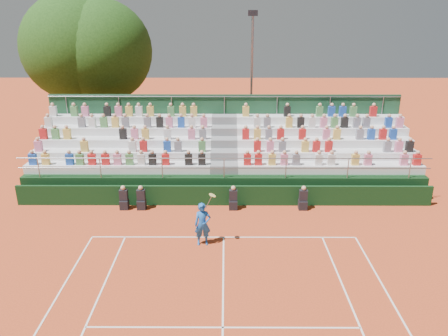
{
  "coord_description": "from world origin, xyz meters",
  "views": [
    {
      "loc": [
        0.08,
        -16.08,
        8.93
      ],
      "look_at": [
        0.0,
        3.5,
        1.8
      ],
      "focal_mm": 35.0,
      "sensor_mm": 36.0,
      "label": 1
    }
  ],
  "objects_px": {
    "tree_east": "(101,51)",
    "floodlight_mast": "(252,72)",
    "tennis_player": "(203,224)",
    "tree_west": "(75,48)"
  },
  "relations": [
    {
      "from": "tennis_player",
      "to": "tree_west",
      "type": "bearing_deg",
      "value": 122.71
    },
    {
      "from": "tree_east",
      "to": "floodlight_mast",
      "type": "height_order",
      "value": "tree_east"
    },
    {
      "from": "tree_west",
      "to": "floodlight_mast",
      "type": "distance_m",
      "value": 11.69
    },
    {
      "from": "floodlight_mast",
      "to": "tennis_player",
      "type": "bearing_deg",
      "value": -101.2
    },
    {
      "from": "tennis_player",
      "to": "floodlight_mast",
      "type": "relative_size",
      "value": 0.25
    },
    {
      "from": "tree_east",
      "to": "floodlight_mast",
      "type": "bearing_deg",
      "value": -5.37
    },
    {
      "from": "tree_east",
      "to": "floodlight_mast",
      "type": "xyz_separation_m",
      "value": [
        9.86,
        -0.93,
        -1.21
      ]
    },
    {
      "from": "floodlight_mast",
      "to": "tree_west",
      "type": "bearing_deg",
      "value": 175.35
    },
    {
      "from": "tennis_player",
      "to": "tree_east",
      "type": "distance_m",
      "value": 16.67
    },
    {
      "from": "tennis_player",
      "to": "floodlight_mast",
      "type": "xyz_separation_m",
      "value": [
        2.58,
        13.05,
        4.24
      ]
    }
  ]
}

